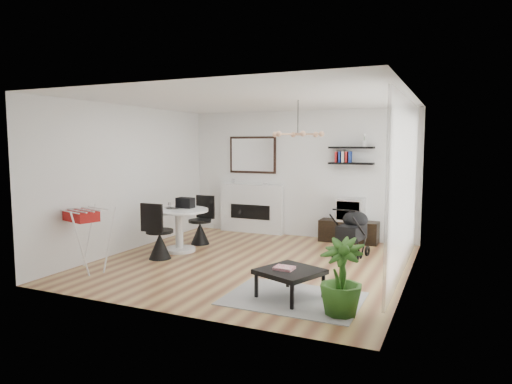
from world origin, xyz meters
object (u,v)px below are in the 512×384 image
at_px(dining_table, 179,224).
at_px(potted_plant, 341,277).
at_px(tv_console, 349,231).
at_px(drying_rack, 85,238).
at_px(fireplace, 252,202).
at_px(coffee_table, 290,273).
at_px(crt_tv, 350,209).
at_px(stroller, 352,235).

xyz_separation_m(dining_table, potted_plant, (3.50, -1.93, -0.07)).
xyz_separation_m(tv_console, drying_rack, (-3.32, -3.79, 0.30)).
relative_size(fireplace, coffee_table, 2.33).
distance_m(tv_console, potted_plant, 4.09).
relative_size(fireplace, drying_rack, 2.18).
bearing_deg(crt_tv, dining_table, -142.88).
relative_size(tv_console, potted_plant, 1.30).
xyz_separation_m(dining_table, drying_rack, (-0.61, -1.71, -0.00)).
relative_size(tv_console, coffee_table, 1.27).
height_order(dining_table, stroller, stroller).
bearing_deg(potted_plant, fireplace, 126.20).
distance_m(dining_table, coffee_table, 3.21).
height_order(crt_tv, coffee_table, crt_tv).
relative_size(crt_tv, drying_rack, 0.54).
bearing_deg(coffee_table, stroller, 83.92).
bearing_deg(fireplace, crt_tv, -3.60).
height_order(tv_console, drying_rack, drying_rack).
height_order(drying_rack, potted_plant, drying_rack).
bearing_deg(fireplace, dining_table, -102.03).
distance_m(fireplace, tv_console, 2.29).
bearing_deg(tv_console, stroller, -74.58).
bearing_deg(stroller, potted_plant, -70.15).
height_order(tv_console, coffee_table, tv_console).
height_order(fireplace, tv_console, fireplace).
height_order(drying_rack, coffee_table, drying_rack).
height_order(fireplace, potted_plant, fireplace).
relative_size(dining_table, drying_rack, 1.09).
distance_m(tv_console, stroller, 1.22).
height_order(dining_table, potted_plant, potted_plant).
relative_size(fireplace, potted_plant, 2.39).
xyz_separation_m(tv_console, coffee_table, (0.05, -3.69, 0.12)).
bearing_deg(stroller, fireplace, 163.33).
bearing_deg(drying_rack, crt_tv, 65.81).
bearing_deg(potted_plant, coffee_table, 157.00).
xyz_separation_m(fireplace, drying_rack, (-1.08, -3.92, -0.16)).
height_order(fireplace, coffee_table, fireplace).
bearing_deg(tv_console, fireplace, 176.44).
xyz_separation_m(fireplace, dining_table, (-0.47, -2.21, -0.16)).
distance_m(fireplace, stroller, 2.89).
relative_size(tv_console, drying_rack, 1.19).
height_order(drying_rack, stroller, drying_rack).
xyz_separation_m(crt_tv, drying_rack, (-3.34, -3.78, -0.15)).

